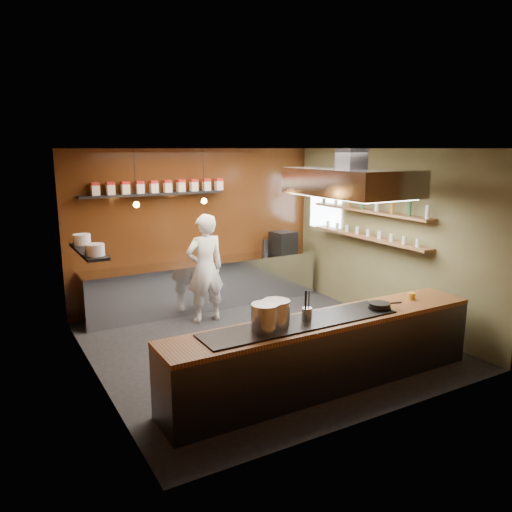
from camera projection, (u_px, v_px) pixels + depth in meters
floor at (263, 344)px, 7.80m from camera, size 5.00×5.00×0.00m
back_wall at (197, 228)px, 9.60m from camera, size 5.00×0.00×5.00m
left_wall at (92, 270)px, 6.27m from camera, size 0.00×5.00×5.00m
right_wall at (387, 236)px, 8.69m from camera, size 0.00×5.00×5.00m
ceiling at (263, 148)px, 7.16m from camera, size 5.00×5.00×0.00m
window_pane at (325, 204)px, 10.02m from camera, size 0.00×1.00×1.00m
prep_counter at (206, 284)px, 9.55m from camera, size 4.60×0.65×0.90m
pass_counter at (326, 352)px, 6.34m from camera, size 4.40×0.72×0.94m
tin_shelf at (153, 194)px, 8.90m from camera, size 2.60×0.26×0.04m
plate_shelf at (88, 251)px, 7.19m from camera, size 0.30×1.40×0.04m
bottle_shelf_upper at (369, 211)px, 8.78m from camera, size 0.26×2.80×0.04m
bottle_shelf_lower at (368, 237)px, 8.88m from camera, size 0.26×2.80×0.04m
extractor_hood at (351, 182)px, 7.56m from camera, size 1.20×2.00×0.72m
pendant_left at (136, 202)px, 8.11m from camera, size 0.10×0.10×0.95m
pendant_right at (204, 198)px, 8.69m from camera, size 0.10×0.10×0.95m
storage_tins at (161, 186)px, 8.95m from camera, size 2.43×0.13×0.22m
plate_stacks at (88, 244)px, 7.17m from camera, size 0.26×1.16×0.16m
bottles at (369, 203)px, 8.75m from camera, size 0.06×2.66×0.24m
wine_glasses at (368, 233)px, 8.86m from camera, size 0.07×2.37×0.13m
stockpot_large at (265, 317)px, 5.74m from camera, size 0.42×0.42×0.32m
stockpot_small at (276, 313)px, 5.89m from camera, size 0.44×0.44×0.31m
utensil_crock at (307, 314)px, 6.07m from camera, size 0.16×0.16×0.16m
frying_pan at (380, 306)px, 6.56m from camera, size 0.46×0.30×0.07m
butter_jar at (411, 296)px, 7.00m from camera, size 0.11×0.11×0.10m
espresso_machine at (283, 242)px, 10.16m from camera, size 0.50×0.48×0.44m
chef at (205, 269)px, 8.66m from camera, size 0.71×0.47×1.91m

